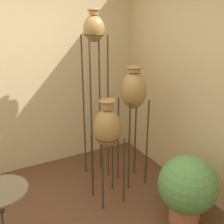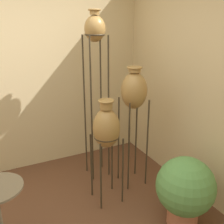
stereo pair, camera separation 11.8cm
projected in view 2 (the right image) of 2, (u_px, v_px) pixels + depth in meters
The scene contains 6 objects.
wall_back at pixel (19, 74), 3.44m from camera, with size 7.44×0.06×2.70m.
wall_right at pixel (220, 89), 2.70m from camera, with size 0.06×7.44×2.70m.
vase_stand_tall at pixel (95, 39), 3.08m from camera, with size 0.25×0.25×2.14m.
vase_stand_medium at pixel (134, 92), 3.09m from camera, with size 0.31×0.31×1.52m.
vase_stand_short at pixel (106, 129), 2.85m from camera, with size 0.30×0.30×1.23m.
potted_plant at pixel (185, 189), 2.63m from camera, with size 0.60×0.60×0.75m.
Camera 2 is at (-0.43, -1.85, 2.01)m, focal length 42.00 mm.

